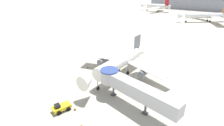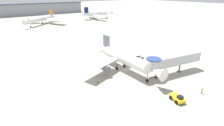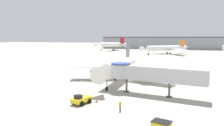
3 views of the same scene
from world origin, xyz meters
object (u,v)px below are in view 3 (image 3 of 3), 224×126
Objects in this scene: service_container_yellow at (162,126)px; ground_crew_marshaller at (120,106)px; traffic_cone_near_nose at (96,100)px; traffic_cone_port_wing at (78,79)px; pushback_tug_yellow at (81,99)px; traffic_cone_apron_front at (82,104)px; jet_bridge at (149,73)px; main_airplane at (119,67)px; background_jet_orange_tail at (166,48)px; background_jet_red_tail at (112,45)px.

ground_crew_marshaller reaches higher than service_container_yellow.
traffic_cone_near_nose is 0.93× the size of traffic_cone_port_wing.
pushback_tug_yellow is 1.14m from traffic_cone_apron_front.
jet_bridge is 21.69m from traffic_cone_port_wing.
traffic_cone_port_wing is at bearing 126.54° from traffic_cone_near_nose.
main_airplane is 0.88× the size of background_jet_orange_tail.
main_airplane is 35.32× the size of traffic_cone_port_wing.
background_jet_orange_tail is at bearing 103.80° from pushback_tug_yellow.
traffic_cone_apron_front is 21.40m from traffic_cone_port_wing.
pushback_tug_yellow is 0.12× the size of background_jet_orange_tail.
traffic_cone_near_nose is at bearing 156.45° from ground_crew_marshaller.
jet_bridge is (9.11, -9.97, 0.34)m from main_airplane.
traffic_cone_port_wing is at bearing -49.60° from background_jet_orange_tail.
main_airplane is 22.64m from ground_crew_marshaller.
traffic_cone_port_wing is 104.56m from background_jet_orange_tail.
ground_crew_marshaller is at bearing 18.27° from background_jet_red_tail.
background_jet_red_tail is (-46.38, 131.95, 1.10)m from main_airplane.
main_airplane is 7.05× the size of pushback_tug_yellow.
traffic_cone_near_nose is (-7.86, -8.21, -3.94)m from jet_bridge.
traffic_cone_apron_front is (-13.53, 5.65, -0.20)m from service_container_yellow.
traffic_cone_port_wing is 25.97m from ground_crew_marshaller.
service_container_yellow is at bearing -37.44° from background_jet_orange_tail.
traffic_cone_apron_front is at bearing -39.21° from pushback_tug_yellow.
traffic_cone_near_nose is 119.75m from background_jet_orange_tail.
main_airplane reaches higher than traffic_cone_near_nose.
service_container_yellow is at bearing -28.11° from ground_crew_marshaller.
traffic_cone_apron_front reaches higher than traffic_cone_near_nose.
service_container_yellow is 14.57m from traffic_cone_near_nose.
traffic_cone_apron_front is at bearing -91.59° from main_airplane.
main_airplane is 37.85× the size of traffic_cone_near_nose.
background_jet_red_tail is (-45.52, 151.81, 4.26)m from pushback_tug_yellow.
main_airplane reaches higher than ground_crew_marshaller.
background_jet_red_tail is at bearing 104.91° from traffic_cone_port_wing.
background_jet_red_tail is at bearing 110.65° from service_container_yellow.
traffic_cone_apron_front is 0.03× the size of background_jet_red_tail.
main_airplane reaches higher than traffic_cone_apron_front.
background_jet_orange_tail is at bearing 99.66° from ground_crew_marshaller.
service_container_yellow is 0.08× the size of background_jet_orange_tail.
background_jet_red_tail reaches higher than main_airplane.
main_airplane is 10.50× the size of service_container_yellow.
ground_crew_marshaller is (5.31, -3.28, 0.58)m from traffic_cone_near_nose.
background_jet_red_tail is at bearing 122.45° from pushback_tug_yellow.
traffic_cone_apron_front is at bearing -120.31° from traffic_cone_near_nose.
main_airplane is 20.13m from pushback_tug_yellow.
traffic_cone_near_nose is 0.02× the size of background_jet_red_tail.
ground_crew_marshaller is (7.42, -1.59, 0.14)m from pushback_tug_yellow.
ground_crew_marshaller reaches higher than traffic_cone_port_wing.
background_jet_red_tail reaches higher than traffic_cone_near_nose.
jet_bridge is at bearing -38.92° from background_jet_orange_tail.
jet_bridge is at bearing 46.24° from traffic_cone_near_nose.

